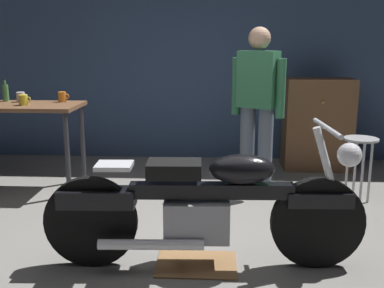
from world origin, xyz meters
name	(u,v)px	position (x,y,z in m)	size (l,w,h in m)	color
ground_plane	(180,248)	(0.00, 0.00, 0.00)	(12.00, 12.00, 0.00)	gray
back_wall	(196,40)	(0.00, 2.80, 1.55)	(8.00, 0.12, 3.10)	#384C70
workbench	(17,115)	(-1.79, 1.35, 0.79)	(1.30, 0.64, 0.90)	brown
motorcycle	(207,205)	(0.21, -0.26, 0.45)	(2.19, 0.60, 1.00)	black
person_standing	(257,103)	(0.68, 1.40, 0.93)	(0.51, 0.37, 1.67)	slate
shop_stool	(360,153)	(1.64, 1.08, 0.50)	(0.32, 0.32, 0.64)	#B2B2B7
wooden_dresser	(317,124)	(1.50, 2.30, 0.55)	(0.80, 0.47, 1.10)	brown
drip_tray	(196,264)	(0.14, -0.26, 0.01)	(0.56, 0.40, 0.01)	olive
mug_yellow_tall	(24,100)	(-1.68, 1.29, 0.95)	(0.12, 0.09, 0.10)	yellow
mug_white_ceramic	(21,97)	(-1.81, 1.53, 0.95)	(0.12, 0.09, 0.10)	white
mug_orange_travel	(62,97)	(-1.37, 1.55, 0.95)	(0.12, 0.08, 0.11)	orange
bottle	(6,92)	(-2.00, 1.57, 1.00)	(0.06, 0.06, 0.24)	#4C8C4C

